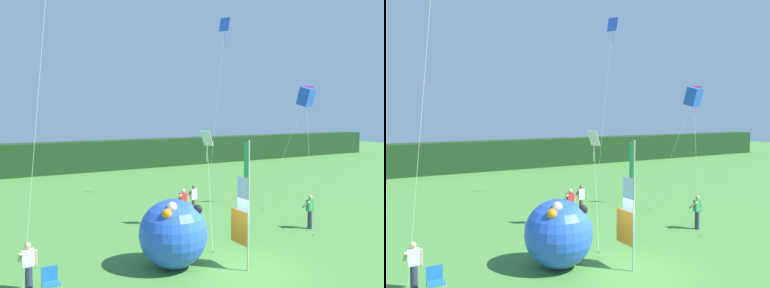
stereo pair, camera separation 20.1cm
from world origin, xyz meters
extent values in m
plane|color=#478438|center=(0.00, 0.00, 0.00)|extent=(120.00, 120.00, 0.00)
cube|color=#193819|center=(0.00, 26.87, 1.40)|extent=(80.00, 2.40, 2.81)
cylinder|color=#B7B7BC|center=(0.14, -0.08, 2.28)|extent=(0.06, 0.06, 4.57)
cube|color=orange|center=(0.14, 0.44, 1.43)|extent=(0.02, 0.97, 1.22)
cube|color=white|center=(0.14, 0.25, 2.65)|extent=(0.02, 0.60, 1.22)
cube|color=green|center=(0.14, 0.07, 3.87)|extent=(0.02, 0.23, 1.22)
cylinder|color=#2D334C|center=(-6.69, 2.03, 0.40)|extent=(0.22, 0.22, 0.81)
cube|color=white|center=(-6.69, 2.03, 1.07)|extent=(0.36, 0.20, 0.53)
sphere|color=tan|center=(-6.69, 2.03, 1.45)|extent=(0.20, 0.20, 0.20)
cylinder|color=tan|center=(-6.92, 2.09, 1.11)|extent=(0.09, 0.48, 0.42)
cylinder|color=tan|center=(-6.46, 2.03, 1.01)|extent=(0.09, 0.14, 0.56)
cylinder|color=brown|center=(2.51, 7.63, 0.41)|extent=(0.22, 0.22, 0.82)
cube|color=white|center=(2.51, 7.63, 1.11)|extent=(0.36, 0.20, 0.57)
sphere|color=brown|center=(2.51, 7.63, 1.51)|extent=(0.20, 0.20, 0.20)
cylinder|color=brown|center=(2.28, 7.69, 1.16)|extent=(0.09, 0.48, 0.42)
cylinder|color=brown|center=(2.74, 7.64, 1.07)|extent=(0.09, 0.14, 0.56)
cylinder|color=#B7B2A3|center=(1.33, 6.67, 0.44)|extent=(0.22, 0.22, 0.88)
cube|color=red|center=(1.33, 6.67, 1.17)|extent=(0.36, 0.20, 0.57)
sphere|color=beige|center=(1.33, 6.67, 1.58)|extent=(0.20, 0.20, 0.20)
cylinder|color=beige|center=(1.10, 6.73, 1.23)|extent=(0.09, 0.48, 0.42)
cylinder|color=beige|center=(1.56, 6.68, 1.13)|extent=(0.09, 0.14, 0.56)
cylinder|color=#2D334C|center=(5.90, 2.53, 0.43)|extent=(0.22, 0.22, 0.86)
cube|color=#2D8E4C|center=(5.90, 2.53, 1.13)|extent=(0.36, 0.20, 0.52)
sphere|color=tan|center=(5.90, 2.53, 1.51)|extent=(0.20, 0.20, 0.20)
cylinder|color=tan|center=(5.67, 2.59, 1.16)|extent=(0.09, 0.48, 0.42)
cylinder|color=tan|center=(6.13, 2.53, 1.06)|extent=(0.09, 0.14, 0.56)
sphere|color=blue|center=(-1.95, 1.52, 1.23)|extent=(2.45, 2.45, 2.45)
sphere|color=orange|center=(-2.50, 0.92, 2.14)|extent=(0.34, 0.34, 0.34)
sphere|color=white|center=(-2.23, 1.05, 2.32)|extent=(0.34, 0.34, 0.34)
sphere|color=black|center=(-1.22, 1.06, 2.10)|extent=(0.34, 0.34, 0.34)
cylinder|color=#BCBCC1|center=(-5.94, 1.48, 0.21)|extent=(0.03, 0.03, 0.42)
cube|color=#1E66B2|center=(-6.18, 1.24, 0.43)|extent=(0.48, 0.48, 0.03)
cube|color=#1E66B2|center=(-6.18, 1.48, 0.67)|extent=(0.48, 0.03, 0.44)
cylinder|color=brown|center=(5.16, 1.63, 0.04)|extent=(0.03, 0.03, 0.08)
cylinder|color=silver|center=(5.39, 2.14, 3.11)|extent=(0.48, 1.05, 6.23)
cube|color=blue|center=(5.62, 2.66, 6.23)|extent=(0.69, 0.84, 0.94)
cylinder|color=brown|center=(6.42, 6.56, 0.04)|extent=(0.03, 0.03, 0.08)
cylinder|color=silver|center=(7.71, 6.19, 3.29)|extent=(2.59, 0.76, 6.59)
cube|color=#DB33A8|center=(9.00, 5.82, 6.58)|extent=(0.69, 0.38, 0.89)
cylinder|color=#DB33A8|center=(9.00, 5.82, 5.78)|extent=(0.02, 0.02, 0.70)
cylinder|color=brown|center=(0.08, 2.04, 0.04)|extent=(0.03, 0.03, 0.08)
cylinder|color=silver|center=(0.89, 3.54, 2.15)|extent=(1.63, 3.03, 4.31)
cube|color=white|center=(1.70, 5.05, 4.30)|extent=(0.50, 0.63, 0.72)
cylinder|color=white|center=(1.70, 5.05, 3.57)|extent=(0.02, 0.02, 0.70)
cylinder|color=silver|center=(-6.48, 1.21, 5.20)|extent=(1.22, 0.99, 10.40)
cylinder|color=brown|center=(4.93, 9.99, 0.04)|extent=(0.03, 0.03, 0.08)
cylinder|color=silver|center=(5.56, 10.04, 5.48)|extent=(1.27, 0.12, 10.96)
cube|color=blue|center=(6.19, 10.09, 10.96)|extent=(0.56, 0.69, 0.87)
cylinder|color=blue|center=(6.19, 10.09, 10.16)|extent=(0.02, 0.02, 0.70)
camera|label=1|loc=(-8.46, -10.90, 5.49)|focal=37.83mm
camera|label=2|loc=(-8.28, -11.00, 5.49)|focal=37.83mm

